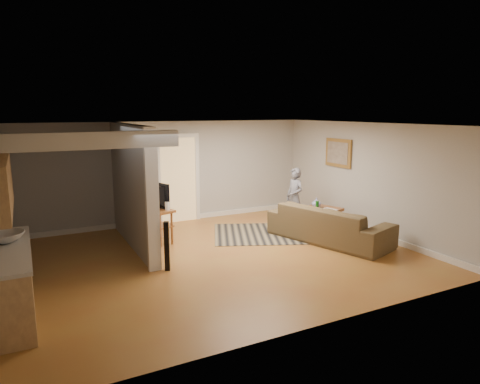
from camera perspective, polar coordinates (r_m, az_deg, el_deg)
name	(u,v)px	position (r m, az deg, el deg)	size (l,w,h in m)	color
ground	(215,258)	(8.24, -3.32, -8.76)	(7.50, 7.50, 0.00)	#9A5527
room_shell	(151,183)	(7.92, -11.77, 1.14)	(7.54, 6.02, 2.52)	#A9A6A2
area_rug	(267,233)	(9.79, 3.67, -5.52)	(2.39, 1.75, 0.01)	black
sofa	(328,241)	(9.43, 11.71, -6.42)	(2.63, 1.03, 0.77)	#4C4726
coffee_table	(315,215)	(9.93, 9.91, -3.04)	(1.52, 1.19, 0.79)	brown
tv_console	(152,210)	(9.29, -11.60, -2.42)	(0.77, 1.24, 1.00)	brown
speaker_left	(167,246)	(7.59, -9.72, -7.12)	(0.09, 0.09, 0.88)	black
speaker_right	(143,220)	(9.05, -12.79, -3.65)	(0.11, 0.11, 1.08)	black
toy_basket	(156,229)	(9.71, -11.15, -4.89)	(0.44, 0.44, 0.39)	#90623E
child	(294,225)	(10.55, 7.20, -4.41)	(0.51, 0.34, 1.41)	slate
toddler	(151,227)	(10.52, -11.74, -4.60)	(0.44, 0.34, 0.90)	#212546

